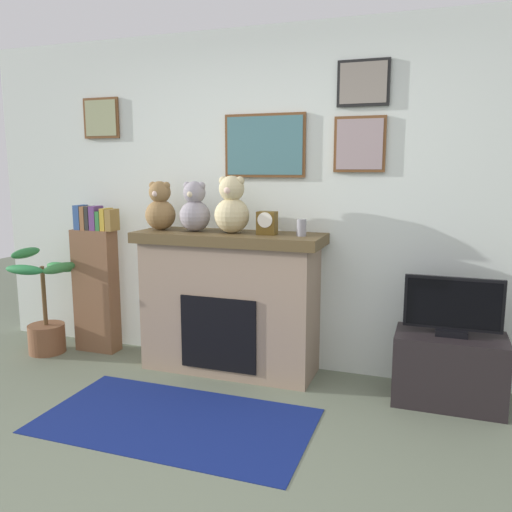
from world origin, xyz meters
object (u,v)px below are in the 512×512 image
teddy_bear_brown (195,209)px  mantel_clock (267,223)px  fireplace (230,301)px  potted_plant (46,313)px  teddy_bear_tan (160,208)px  bookshelf (96,282)px  teddy_bear_cream (232,207)px  tv_stand (449,369)px  candle_jar (301,228)px  television (453,307)px

teddy_bear_brown → mantel_clock: bearing=-0.1°
fireplace → potted_plant: bearing=-173.9°
potted_plant → teddy_bear_tan: size_ratio=2.37×
bookshelf → teddy_bear_cream: bearing=-2.2°
tv_stand → candle_jar: candle_jar is taller
teddy_bear_cream → bookshelf: bearing=177.8°
bookshelf → tv_stand: (2.84, -0.10, -0.36)m
potted_plant → teddy_bear_tan: (1.04, 0.15, 0.91)m
tv_stand → teddy_bear_tan: teddy_bear_tan is taller
mantel_clock → teddy_bear_cream: size_ratio=0.40×
potted_plant → tv_stand: 3.22m
teddy_bear_tan → teddy_bear_brown: teddy_bear_brown is taller
fireplace → teddy_bear_brown: bearing=-176.2°
candle_jar → mantel_clock: mantel_clock is taller
potted_plant → teddy_bear_tan: 1.39m
bookshelf → candle_jar: 1.88m
tv_stand → teddy_bear_cream: bearing=178.2°
fireplace → potted_plant: 1.64m
teddy_bear_cream → fireplace: bearing=149.1°
teddy_bear_tan → tv_stand: bearing=-1.3°
potted_plant → television: potted_plant is taller
bookshelf → television: bearing=-2.0°
tv_stand → teddy_bear_tan: size_ratio=1.86×
television → teddy_bear_tan: size_ratio=1.63×
potted_plant → mantel_clock: (1.92, 0.15, 0.82)m
tv_stand → candle_jar: bearing=177.2°
bookshelf → teddy_bear_cream: size_ratio=2.95×
bookshelf → television: bookshelf is taller
bookshelf → candle_jar: bearing=-1.5°
television → teddy_bear_tan: bearing=178.6°
fireplace → mantel_clock: (0.30, -0.02, 0.62)m
fireplace → television: bearing=-2.5°
fireplace → teddy_bear_tan: 0.91m
fireplace → tv_stand: (1.60, -0.07, -0.31)m
bookshelf → teddy_bear_tan: 0.94m
television → potted_plant: bearing=-178.2°
fireplace → candle_jar: candle_jar is taller
bookshelf → teddy_bear_cream: 1.44m
fireplace → candle_jar: size_ratio=11.90×
fireplace → teddy_bear_cream: bearing=-30.9°
tv_stand → teddy_bear_brown: (-1.88, 0.05, 1.02)m
mantel_clock → teddy_bear_cream: (-0.27, 0.00, 0.11)m
potted_plant → teddy_bear_cream: teddy_bear_cream is taller
fireplace → television: fireplace is taller
mantel_clock → teddy_bear_tan: (-0.88, 0.00, 0.09)m
potted_plant → fireplace: bearing=6.1°
fireplace → bookshelf: bookshelf is taller
mantel_clock → bookshelf: bearing=178.1°
television → candle_jar: 1.15m
television → teddy_bear_cream: (-1.57, 0.05, 0.61)m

